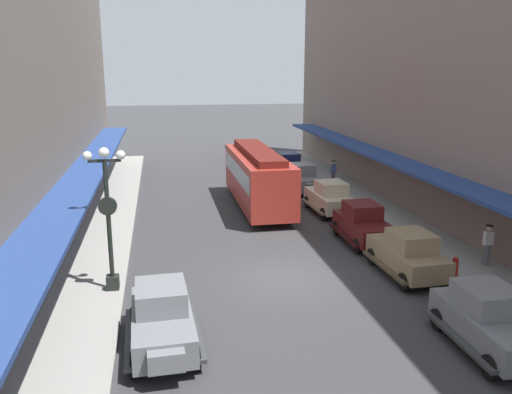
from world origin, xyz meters
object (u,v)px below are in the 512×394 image
parked_car_1 (408,253)px  fire_hydrant (455,267)px  pedestrian_1 (488,244)px  pedestrian_0 (333,172)px  parked_car_2 (303,178)px  parked_car_5 (490,319)px  lamp_post_with_clock (108,213)px  parked_car_0 (162,317)px  streetcar (258,176)px  parked_car_6 (287,164)px  parked_car_3 (329,197)px  parked_car_4 (363,223)px

parked_car_1 → fire_hydrant: (1.55, -0.83, -0.38)m
pedestrian_1 → pedestrian_0: bearing=94.8°
parked_car_2 → parked_car_5: (-0.06, -20.17, 0.00)m
parked_car_1 → lamp_post_with_clock: size_ratio=0.83×
pedestrian_0 → pedestrian_1: bearing=-85.2°
lamp_post_with_clock → parked_car_0: bearing=-67.6°
streetcar → lamp_post_with_clock: 13.13m
parked_car_0 → streetcar: bearing=69.4°
parked_car_2 → parked_car_6: 5.10m
parked_car_1 → parked_car_3: size_ratio=1.00×
parked_car_2 → fire_hydrant: size_ratio=5.27×
parked_car_2 → pedestrian_1: 14.89m
parked_car_3 → fire_hydrant: size_ratio=5.26×
parked_car_0 → pedestrian_0: (11.70, 19.42, 0.07)m
parked_car_0 → lamp_post_with_clock: bearing=112.4°
parked_car_3 → pedestrian_1: (3.62, -9.20, 0.07)m
parked_car_1 → parked_car_6: bearing=89.9°
parked_car_1 → streetcar: streetcar is taller
streetcar → pedestrian_0: (6.05, 4.42, -0.89)m
parked_car_4 → parked_car_6: bearing=89.2°
parked_car_4 → fire_hydrant: (1.74, -4.94, -0.38)m
parked_car_4 → lamp_post_with_clock: size_ratio=0.83×
streetcar → pedestrian_1: streetcar is taller
parked_car_1 → pedestrian_1: size_ratio=2.58×
parked_car_0 → pedestrian_1: size_ratio=2.58×
parked_car_4 → parked_car_5: same height
parked_car_2 → lamp_post_with_clock: (-11.00, -14.14, 2.04)m
parked_car_5 → fire_hydrant: (1.81, 4.79, -0.38)m
parked_car_0 → parked_car_6: size_ratio=1.00×
parked_car_5 → pedestrian_1: size_ratio=2.56×
parked_car_3 → pedestrian_1: size_ratio=2.58×
parked_car_2 → fire_hydrant: (1.75, -15.38, -0.38)m
parked_car_4 → parked_car_0: bearing=-139.6°
parked_car_6 → parked_car_5: bearing=-90.6°
parked_car_1 → parked_car_3: bearing=90.6°
parked_car_0 → parked_car_3: size_ratio=1.00×
parked_car_0 → parked_car_1: size_ratio=1.00×
parked_car_0 → parked_car_4: size_ratio=1.01×
parked_car_3 → parked_car_4: 5.22m
lamp_post_with_clock → fire_hydrant: size_ratio=6.29×
parked_car_4 → pedestrian_1: (3.70, -3.98, 0.07)m
pedestrian_1 → parked_car_3: bearing=111.5°
fire_hydrant → parked_car_6: bearing=94.3°
parked_car_2 → parked_car_5: bearing=-90.2°
parked_car_0 → streetcar: (5.65, 15.00, 0.96)m
fire_hydrant → pedestrian_1: (1.96, 0.96, 0.45)m
streetcar → fire_hydrant: size_ratio=11.72×
parked_car_0 → pedestrian_1: parked_car_0 is taller
parked_car_5 → pedestrian_0: (2.48, 21.25, 0.07)m
parked_car_6 → streetcar: 9.32m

